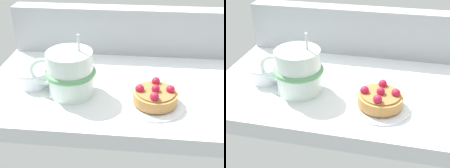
% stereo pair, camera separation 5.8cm
% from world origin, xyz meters
% --- Properties ---
extents(ground_plane, '(0.68, 0.37, 0.03)m').
position_xyz_m(ground_plane, '(0.00, 0.00, -0.02)').
color(ground_plane, silver).
extents(window_rail_back, '(0.66, 0.05, 0.12)m').
position_xyz_m(window_rail_back, '(0.00, 0.16, 0.06)').
color(window_rail_back, '#9EA3A8').
rests_on(window_rail_back, ground_plane).
extents(dessert_plate, '(0.12, 0.12, 0.01)m').
position_xyz_m(dessert_plate, '(0.03, -0.08, 0.00)').
color(dessert_plate, silver).
rests_on(dessert_plate, ground_plane).
extents(raspberry_tart, '(0.09, 0.09, 0.04)m').
position_xyz_m(raspberry_tart, '(0.03, -0.08, 0.02)').
color(raspberry_tart, '#B77F42').
rests_on(raspberry_tart, dessert_plate).
extents(coffee_mug, '(0.14, 0.10, 0.13)m').
position_xyz_m(coffee_mug, '(-0.14, -0.06, 0.05)').
color(coffee_mug, silver).
rests_on(coffee_mug, ground_plane).
extents(sugar_bowl, '(0.07, 0.07, 0.04)m').
position_xyz_m(sugar_bowl, '(-0.23, -0.03, 0.02)').
color(sugar_bowl, silver).
rests_on(sugar_bowl, ground_plane).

